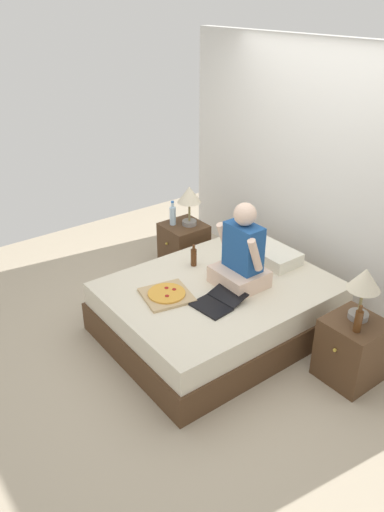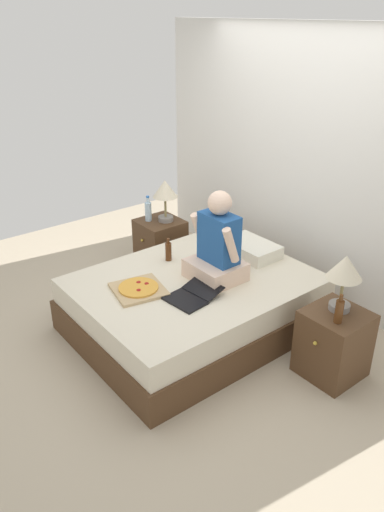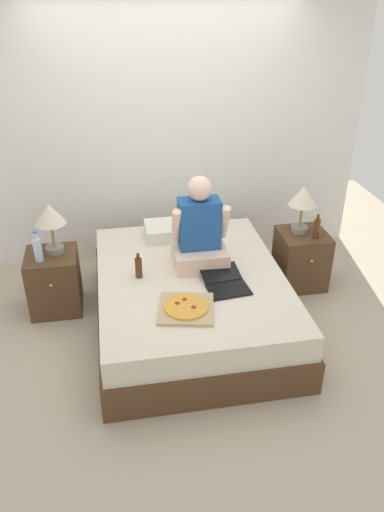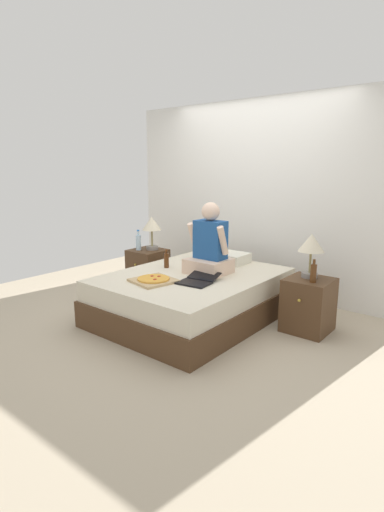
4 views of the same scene
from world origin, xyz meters
TOP-DOWN VIEW (x-y plane):
  - ground_plane at (0.00, 0.00)m, footprint 5.95×5.95m
  - wall_back at (0.00, 1.36)m, footprint 3.95×0.12m
  - bed at (0.00, 0.00)m, footprint 1.56×2.00m
  - nightstand_left at (-1.15, 0.45)m, footprint 0.44×0.47m
  - lamp_on_left_nightstand at (-1.11, 0.50)m, footprint 0.26×0.26m
  - water_bottle at (-1.23, 0.36)m, footprint 0.07×0.07m
  - nightstand_right at (1.15, 0.45)m, footprint 0.44×0.47m
  - lamp_on_right_nightstand at (1.12, 0.50)m, footprint 0.26×0.26m
  - beer_bottle at (1.22, 0.35)m, footprint 0.06×0.06m
  - pillow at (-0.04, 0.72)m, footprint 0.52×0.34m
  - person_seated at (0.10, 0.17)m, footprint 0.47×0.40m
  - laptop at (0.24, -0.22)m, footprint 0.36×0.45m
  - pizza_box at (-0.12, -0.49)m, footprint 0.47×0.47m
  - beer_bottle_on_bed at (-0.42, 0.04)m, footprint 0.06×0.06m

SIDE VIEW (x-z plane):
  - ground_plane at x=0.00m, z-range 0.00..0.00m
  - bed at x=0.00m, z-range 0.00..0.49m
  - nightstand_left at x=-1.15m, z-range 0.00..0.55m
  - nightstand_right at x=1.15m, z-range 0.00..0.55m
  - pizza_box at x=-0.12m, z-range 0.49..0.54m
  - laptop at x=0.24m, z-range 0.48..0.56m
  - pillow at x=-0.04m, z-range 0.50..0.62m
  - beer_bottle_on_bed at x=-0.42m, z-range 0.48..0.70m
  - beer_bottle at x=1.22m, z-range 0.53..0.76m
  - water_bottle at x=-1.23m, z-range 0.52..0.80m
  - person_seated at x=0.10m, z-range 0.40..1.18m
  - lamp_on_left_nightstand at x=-1.11m, z-range 0.65..1.10m
  - lamp_on_right_nightstand at x=1.12m, z-range 0.65..1.10m
  - wall_back at x=0.00m, z-range 0.00..2.50m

